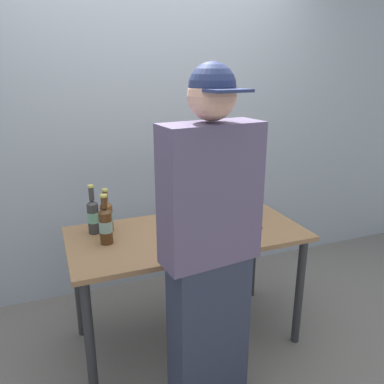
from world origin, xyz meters
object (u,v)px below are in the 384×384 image
(beer_bottle_brown, at_px, (106,224))
(beer_bottle_dark, at_px, (107,215))
(beer_bottle_green, at_px, (93,215))
(laptop, at_px, (229,213))
(person_figure, at_px, (210,251))

(beer_bottle_brown, bearing_deg, beer_bottle_dark, 78.96)
(beer_bottle_green, bearing_deg, laptop, -8.16)
(laptop, height_order, beer_bottle_brown, beer_bottle_brown)
(beer_bottle_dark, bearing_deg, person_figure, -63.94)
(beer_bottle_green, xyz_separation_m, beer_bottle_dark, (0.08, -0.00, -0.01))
(beer_bottle_brown, distance_m, beer_bottle_green, 0.18)
(beer_bottle_dark, relative_size, person_figure, 0.15)
(laptop, relative_size, person_figure, 0.23)
(beer_bottle_brown, bearing_deg, person_figure, -55.19)
(beer_bottle_brown, relative_size, person_figure, 0.17)
(beer_bottle_brown, distance_m, beer_bottle_dark, 0.17)
(beer_bottle_brown, height_order, person_figure, person_figure)
(person_figure, bearing_deg, beer_bottle_green, 120.75)
(beer_bottle_brown, height_order, beer_bottle_dark, beer_bottle_brown)
(beer_bottle_brown, xyz_separation_m, person_figure, (0.39, -0.56, 0.02))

